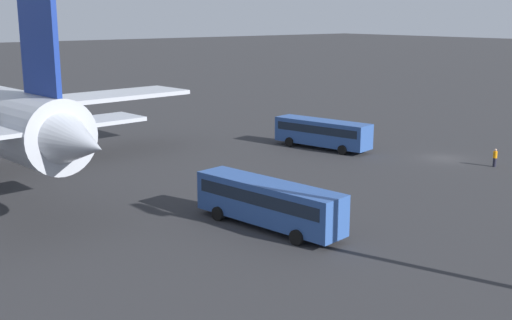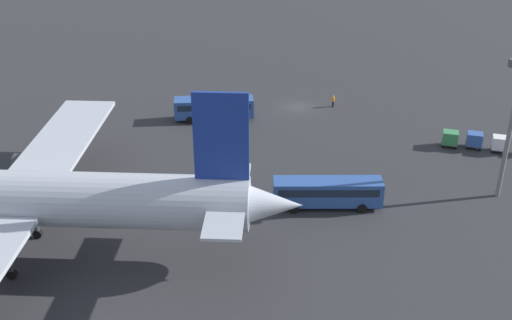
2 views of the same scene
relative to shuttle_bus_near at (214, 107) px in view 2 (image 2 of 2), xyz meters
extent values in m
plane|color=#2D2D30|center=(-11.23, -6.07, -1.85)|extent=(600.00, 600.00, 0.00)
cone|color=#B2B7C1|center=(-11.34, 32.53, 4.68)|extent=(6.90, 5.07, 4.52)
cube|color=#B2B7C1|center=(12.51, 21.15, 4.05)|extent=(7.99, 22.20, 0.44)
cube|color=navy|center=(-7.48, 32.86, 11.21)|extent=(4.74, 0.76, 8.04)
cube|color=#B2B7C1|center=(-7.95, 32.82, 5.18)|extent=(4.42, 13.30, 0.28)
cylinder|color=#38383D|center=(13.64, 24.52, 2.45)|extent=(5.89, 3.24, 2.76)
cylinder|color=#38383D|center=(11.08, 37.74, 0.16)|extent=(0.50, 0.50, 4.02)
cylinder|color=black|center=(11.08, 37.74, -1.40)|extent=(0.94, 0.58, 0.90)
cylinder|color=#38383D|center=(11.64, 31.23, 0.16)|extent=(0.50, 0.50, 4.02)
cylinder|color=black|center=(11.64, 31.23, -1.40)|extent=(0.94, 0.58, 0.90)
cube|color=#2D5199|center=(0.00, 0.00, -0.09)|extent=(11.22, 4.81, 2.62)
cube|color=#192333|center=(0.00, 0.00, 0.37)|extent=(10.38, 4.67, 0.84)
cylinder|color=black|center=(3.03, 2.04, -1.35)|extent=(1.04, 0.50, 1.00)
cylinder|color=black|center=(3.59, -0.64, -1.35)|extent=(1.04, 0.50, 1.00)
cylinder|color=black|center=(-3.59, 0.64, -1.35)|extent=(1.04, 0.50, 1.00)
cylinder|color=black|center=(-3.03, -2.04, -1.35)|extent=(1.04, 0.50, 1.00)
cube|color=#2D5199|center=(-16.55, 21.32, -0.04)|extent=(11.80, 4.11, 2.72)
cube|color=#192333|center=(-16.55, 21.32, 0.43)|extent=(10.89, 4.02, 0.87)
cylinder|color=black|center=(-13.19, 23.13, -1.35)|extent=(1.03, 0.44, 1.00)
cylinder|color=black|center=(-12.82, 20.53, -1.35)|extent=(1.03, 0.44, 1.00)
cylinder|color=black|center=(-20.29, 22.12, -1.35)|extent=(1.03, 0.44, 1.00)
cylinder|color=black|center=(-19.92, 19.52, -1.35)|extent=(1.03, 0.44, 1.00)
cylinder|color=#1E1E2D|center=(-16.32, -6.85, -1.43)|extent=(0.32, 0.32, 0.85)
cylinder|color=orange|center=(-16.32, -6.85, -0.68)|extent=(0.38, 0.38, 0.65)
sphere|color=tan|center=(-16.32, -6.85, -0.23)|extent=(0.24, 0.24, 0.24)
cube|color=#38383D|center=(-37.47, 5.13, -1.44)|extent=(2.22, 1.96, 0.10)
cube|color=silver|center=(-37.47, 5.13, -0.59)|extent=(2.12, 1.87, 1.60)
cylinder|color=black|center=(-36.62, 5.65, -1.67)|extent=(0.37, 0.17, 0.36)
cylinder|color=black|center=(-36.81, 4.39, -1.67)|extent=(0.37, 0.17, 0.36)
cylinder|color=black|center=(-38.12, 5.88, -1.67)|extent=(0.37, 0.17, 0.36)
cylinder|color=black|center=(-38.31, 4.61, -1.67)|extent=(0.37, 0.17, 0.36)
cube|color=#38383D|center=(-34.47, 4.46, -1.44)|extent=(2.22, 1.96, 0.10)
cube|color=#33569E|center=(-34.47, 4.46, -0.59)|extent=(2.12, 1.87, 1.60)
cylinder|color=black|center=(-33.63, 4.98, -1.67)|extent=(0.37, 0.17, 0.36)
cylinder|color=black|center=(-33.82, 3.71, -1.67)|extent=(0.37, 0.17, 0.36)
cylinder|color=black|center=(-35.13, 5.21, -1.67)|extent=(0.37, 0.17, 0.36)
cylinder|color=black|center=(-35.32, 3.94, -1.67)|extent=(0.37, 0.17, 0.36)
cube|color=#38383D|center=(-31.48, 4.43, -1.44)|extent=(2.22, 1.96, 0.10)
cube|color=#38844C|center=(-31.48, 4.43, -0.59)|extent=(2.12, 1.87, 1.60)
cylinder|color=black|center=(-30.64, 4.95, -1.67)|extent=(0.37, 0.17, 0.36)
cylinder|color=black|center=(-30.83, 3.68, -1.67)|extent=(0.37, 0.17, 0.36)
cylinder|color=black|center=(-32.14, 5.18, -1.67)|extent=(0.37, 0.17, 0.36)
cylinder|color=black|center=(-32.33, 3.91, -1.67)|extent=(0.37, 0.17, 0.36)
cylinder|color=slate|center=(-35.17, 16.46, 5.60)|extent=(0.50, 0.50, 14.91)
camera|label=1|loc=(-48.46, 47.92, 12.35)|focal=45.00mm
camera|label=2|loc=(-17.11, 80.83, 34.22)|focal=45.00mm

